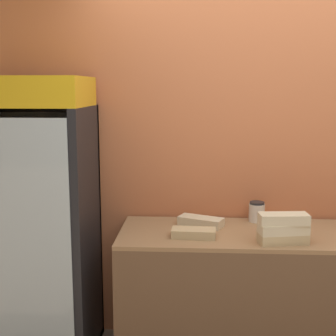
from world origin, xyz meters
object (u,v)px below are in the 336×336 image
Objects in this scene: sandwich_flat_right at (201,221)px; condiment_jar at (257,212)px; sandwich_stack_middle at (283,229)px; sandwich_flat_left at (194,233)px; sandwich_stack_top at (284,219)px; sandwich_stack_bottom at (283,238)px; beverage_cooler at (35,208)px.

sandwich_flat_right is 2.31× the size of condiment_jar.
condiment_jar is (0.38, 0.12, 0.04)m from sandwich_flat_right.
sandwich_stack_middle is 1.10× the size of sandwich_flat_left.
sandwich_stack_top is 0.46m from condiment_jar.
condiment_jar reaches higher than sandwich_stack_bottom.
sandwich_flat_left is (-0.52, 0.08, -0.12)m from sandwich_stack_top.
sandwich_flat_right is at bearing 145.06° from sandwich_stack_middle.
beverage_cooler is 5.89× the size of sandwich_flat_right.
beverage_cooler reaches higher than sandwich_stack_top.
beverage_cooler is 1.57m from sandwich_stack_bottom.
condiment_jar reaches higher than sandwich_stack_middle.
condiment_jar is (-0.09, 0.45, 0.04)m from sandwich_stack_bottom.
condiment_jar is (1.45, 0.19, -0.06)m from beverage_cooler.
beverage_cooler is 1.57m from sandwich_stack_top.
sandwich_stack_middle is 0.57m from sandwich_flat_right.
beverage_cooler is at bearing 170.38° from sandwich_flat_left.
beverage_cooler is at bearing -176.33° from sandwich_flat_right.
sandwich_flat_left is at bearing -139.36° from condiment_jar.
sandwich_stack_middle is 0.06m from sandwich_stack_top.
beverage_cooler is 1.57m from sandwich_stack_middle.
sandwich_stack_bottom is 0.06m from sandwich_stack_middle.
sandwich_flat_right is 0.40m from condiment_jar.
sandwich_stack_top reaches higher than sandwich_stack_middle.
condiment_jar is at bearing 40.64° from sandwich_flat_left.
sandwich_stack_middle is 0.46m from condiment_jar.
sandwich_stack_top is at bearing -9.26° from sandwich_flat_left.
sandwich_flat_left is 0.25m from sandwich_flat_right.
sandwich_stack_top reaches higher than sandwich_stack_bottom.
sandwich_flat_left is (-0.52, 0.08, -0.00)m from sandwich_stack_bottom.
sandwich_flat_right is (-0.47, 0.33, -0.12)m from sandwich_stack_top.
sandwich_stack_bottom is 1.03× the size of sandwich_stack_top.
sandwich_stack_bottom is at bearing -9.50° from beverage_cooler.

